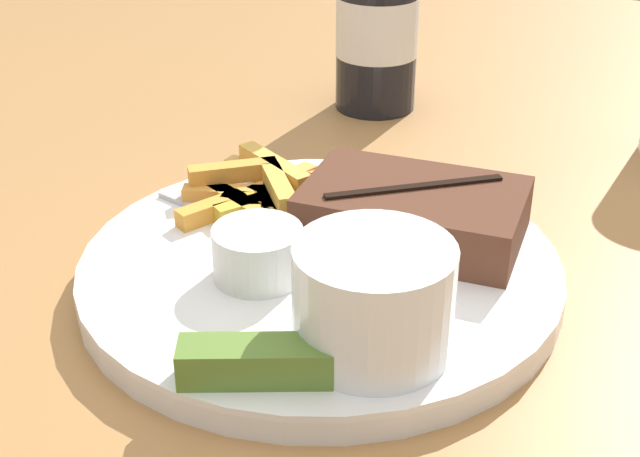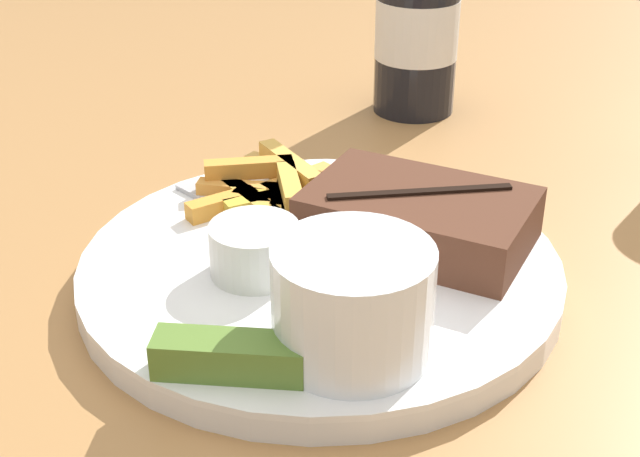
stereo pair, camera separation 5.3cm
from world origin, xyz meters
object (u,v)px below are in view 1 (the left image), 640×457
(steak_portion, at_px, (413,212))
(fork_utensil, at_px, (229,218))
(dipping_sauce_cup, at_px, (258,251))
(knife_utensil, at_px, (347,228))
(pickle_spear, at_px, (255,361))
(beer_bottle, at_px, (377,22))
(coleslaw_cup, at_px, (374,293))
(dinner_plate, at_px, (320,270))

(steak_portion, relative_size, fork_utensil, 1.09)
(dipping_sauce_cup, distance_m, knife_utensil, 0.08)
(knife_utensil, bearing_deg, pickle_spear, -150.84)
(knife_utensil, xyz_separation_m, beer_bottle, (-0.10, 0.25, 0.06))
(coleslaw_cup, bearing_deg, dipping_sauce_cup, 161.14)
(dinner_plate, xyz_separation_m, dipping_sauce_cup, (-0.02, -0.04, 0.03))
(dipping_sauce_cup, relative_size, knife_utensil, 0.32)
(beer_bottle, bearing_deg, dinner_plate, -70.23)
(steak_portion, bearing_deg, coleslaw_cup, -75.71)
(coleslaw_cup, bearing_deg, knife_utensil, 123.59)
(dinner_plate, bearing_deg, coleslaw_cup, -44.44)
(pickle_spear, distance_m, fork_utensil, 0.17)
(dinner_plate, relative_size, knife_utensil, 1.79)
(dipping_sauce_cup, distance_m, fork_utensil, 0.07)
(coleslaw_cup, height_order, dipping_sauce_cup, coleslaw_cup)
(steak_portion, height_order, pickle_spear, steak_portion)
(dipping_sauce_cup, bearing_deg, coleslaw_cup, -18.86)
(coleslaw_cup, relative_size, pickle_spear, 1.07)
(steak_portion, xyz_separation_m, knife_utensil, (-0.04, -0.02, -0.01))
(coleslaw_cup, height_order, knife_utensil, coleslaw_cup)
(dinner_plate, relative_size, pickle_spear, 3.82)
(dipping_sauce_cup, xyz_separation_m, fork_utensil, (-0.05, 0.05, -0.02))
(knife_utensil, relative_size, beer_bottle, 0.74)
(dipping_sauce_cup, bearing_deg, knife_utensil, 74.33)
(steak_portion, distance_m, fork_utensil, 0.12)
(dinner_plate, bearing_deg, fork_utensil, 170.34)
(dipping_sauce_cup, bearing_deg, pickle_spear, -58.22)
(steak_portion, xyz_separation_m, pickle_spear, (-0.01, -0.17, -0.01))
(steak_portion, relative_size, coleslaw_cup, 1.78)
(knife_utensil, bearing_deg, dinner_plate, -160.98)
(pickle_spear, xyz_separation_m, knife_utensil, (-0.03, 0.15, -0.01))
(beer_bottle, bearing_deg, fork_utensil, -84.11)
(steak_portion, bearing_deg, pickle_spear, -92.72)
(dinner_plate, distance_m, knife_utensil, 0.04)
(steak_portion, xyz_separation_m, coleslaw_cup, (0.03, -0.12, 0.02))
(dipping_sauce_cup, relative_size, fork_utensil, 0.39)
(steak_portion, height_order, beer_bottle, beer_bottle)
(pickle_spear, bearing_deg, knife_utensil, 101.01)
(knife_utensil, bearing_deg, fork_utensil, 125.60)
(steak_portion, xyz_separation_m, dipping_sauce_cup, (-0.06, -0.09, 0.00))
(steak_portion, relative_size, pickle_spear, 1.91)
(pickle_spear, distance_m, knife_utensil, 0.16)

